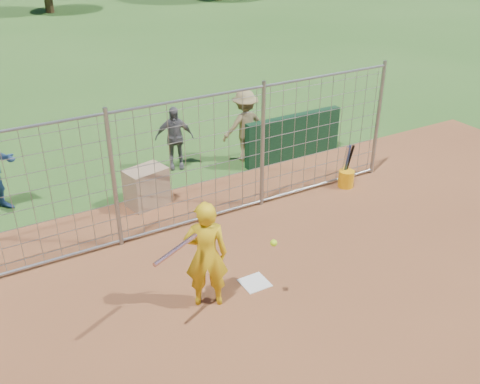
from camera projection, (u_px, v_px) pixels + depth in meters
ground at (248, 277)px, 8.86m from camera, size 100.00×100.00×0.00m
home_plate at (255, 283)px, 8.70m from camera, size 0.43×0.43×0.02m
dugout_wall at (293, 137)px, 12.86m from camera, size 2.60×0.20×1.10m
batter at (206, 255)px, 7.88m from camera, size 0.76×0.66×1.77m
bystander_b at (174, 138)px, 12.27m from camera, size 0.95×0.65×1.50m
bystander_c at (245, 126)px, 12.65m from camera, size 1.15×0.72×1.72m
equipment_bin at (147, 187)px, 10.86m from camera, size 0.90×0.72×0.80m
equipment_in_play at (201, 248)px, 7.31m from camera, size 1.89×0.48×0.33m
bucket_with_bats at (346, 176)px, 11.64m from camera, size 0.34×0.34×0.98m
backstop_fence at (193, 164)px, 9.80m from camera, size 9.08×0.08×2.60m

